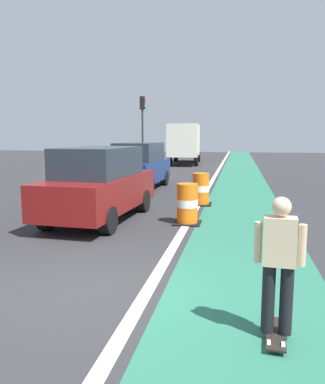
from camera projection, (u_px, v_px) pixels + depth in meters
The scene contains 11 objects.
ground_plane at pixel (89, 289), 5.94m from camera, with size 100.00×100.00×0.00m, color #2D2D30.
bike_lane_strip at pixel (242, 189), 17.13m from camera, with size 2.50×80.00×0.01m, color #286B51.
lane_divider_stripe at pixel (208, 188), 17.41m from camera, with size 0.20×80.00×0.01m, color silver.
skateboarder_on_lane at pixel (279, 264), 4.37m from camera, with size 0.57×0.81×1.69m.
parked_suv_nearest at pixel (100, 183), 10.69m from camera, with size 2.12×4.70×2.04m.
parked_suv_second at pixel (140, 166), 17.02m from camera, with size 2.02×4.65×2.04m.
traffic_barrel_front at pixel (187, 204), 10.28m from camera, with size 0.73×0.73×1.09m.
traffic_barrel_mid at pixel (201, 189), 13.11m from camera, with size 0.73×0.73×1.09m.
delivery_truck_down_block at pixel (185, 142), 31.86m from camera, with size 2.78×7.73×3.23m.
traffic_light_corner at pixel (143, 119), 27.43m from camera, with size 0.41×0.32×5.10m.
pedestrian_crossing at pixel (122, 162), 22.10m from camera, with size 0.34×0.20×1.61m.
Camera 1 is at (2.21, -5.33, 2.37)m, focal length 35.90 mm.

